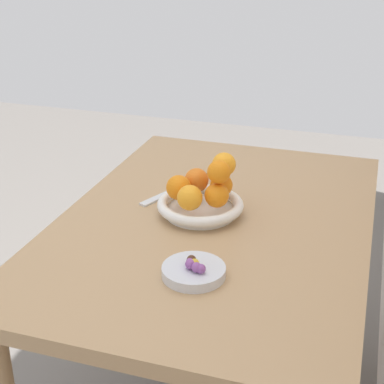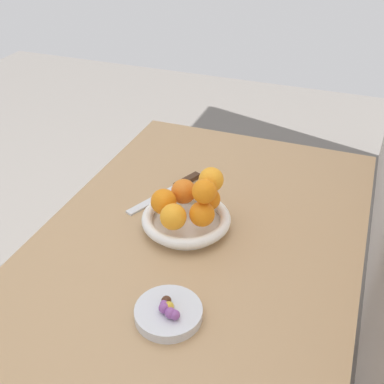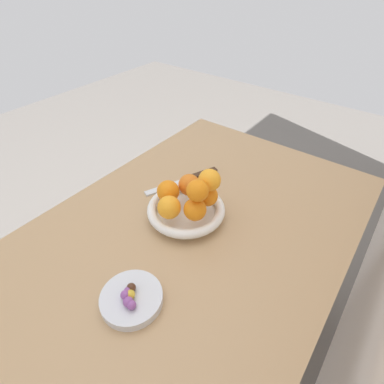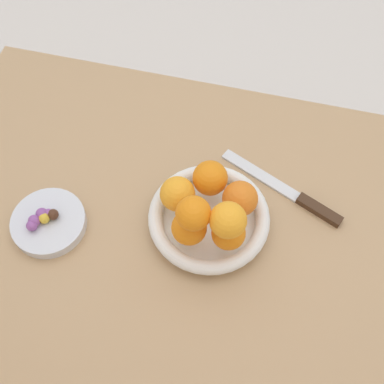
{
  "view_description": "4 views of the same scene",
  "coord_description": "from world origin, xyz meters",
  "px_view_note": "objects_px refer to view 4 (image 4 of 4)",
  "views": [
    {
      "loc": [
        1.27,
        0.35,
        1.41
      ],
      "look_at": [
        -0.0,
        -0.06,
        0.8
      ],
      "focal_mm": 55.0,
      "sensor_mm": 36.0,
      "label": 1
    },
    {
      "loc": [
        0.87,
        0.3,
        1.47
      ],
      "look_at": [
        -0.03,
        -0.03,
        0.84
      ],
      "focal_mm": 45.0,
      "sensor_mm": 36.0,
      "label": 2
    },
    {
      "loc": [
        0.47,
        0.35,
        1.34
      ],
      "look_at": [
        -0.01,
        -0.02,
        0.84
      ],
      "focal_mm": 28.0,
      "sensor_mm": 36.0,
      "label": 3
    },
    {
      "loc": [
        -0.07,
        0.35,
        1.54
      ],
      "look_at": [
        0.02,
        -0.03,
        0.87
      ],
      "focal_mm": 45.0,
      "sensor_mm": 36.0,
      "label": 4
    }
  ],
  "objects_px": {
    "candy_ball_6": "(42,214)",
    "orange_6": "(193,213)",
    "candy_ball_0": "(53,215)",
    "candy_ball_5": "(44,217)",
    "orange_3": "(240,199)",
    "orange_2": "(229,232)",
    "candy_ball_2": "(34,221)",
    "candy_ball_3": "(32,226)",
    "orange_0": "(178,194)",
    "orange_1": "(189,228)",
    "fruit_bowl": "(209,218)",
    "knife": "(291,193)",
    "candy_ball_4": "(48,214)",
    "candy_ball_1": "(44,218)",
    "orange_5": "(228,220)",
    "orange_4": "(211,178)",
    "candy_dish": "(49,223)",
    "dining_table": "(197,261)"
  },
  "relations": [
    {
      "from": "candy_ball_6",
      "to": "orange_6",
      "type": "bearing_deg",
      "value": -176.62
    },
    {
      "from": "candy_ball_0",
      "to": "candy_ball_5",
      "type": "relative_size",
      "value": 1.27
    },
    {
      "from": "orange_3",
      "to": "candy_ball_6",
      "type": "xyz_separation_m",
      "value": [
        0.34,
        0.09,
        -0.04
      ]
    },
    {
      "from": "orange_2",
      "to": "orange_3",
      "type": "xyz_separation_m",
      "value": [
        -0.01,
        -0.07,
        0.0
      ]
    },
    {
      "from": "candy_ball_2",
      "to": "candy_ball_3",
      "type": "xyz_separation_m",
      "value": [
        0.0,
        0.01,
        -0.0
      ]
    },
    {
      "from": "orange_0",
      "to": "candy_ball_6",
      "type": "distance_m",
      "value": 0.25
    },
    {
      "from": "orange_1",
      "to": "orange_2",
      "type": "bearing_deg",
      "value": -172.63
    },
    {
      "from": "orange_1",
      "to": "candy_ball_2",
      "type": "xyz_separation_m",
      "value": [
        0.28,
        0.03,
        -0.04
      ]
    },
    {
      "from": "fruit_bowl",
      "to": "knife",
      "type": "xyz_separation_m",
      "value": [
        -0.14,
        -0.1,
        -0.02
      ]
    },
    {
      "from": "candy_ball_4",
      "to": "knife",
      "type": "distance_m",
      "value": 0.45
    },
    {
      "from": "candy_ball_0",
      "to": "fruit_bowl",
      "type": "bearing_deg",
      "value": -166.81
    },
    {
      "from": "candy_ball_0",
      "to": "orange_1",
      "type": "bearing_deg",
      "value": -176.66
    },
    {
      "from": "candy_ball_1",
      "to": "candy_ball_6",
      "type": "distance_m",
      "value": 0.01
    },
    {
      "from": "candy_ball_3",
      "to": "knife",
      "type": "bearing_deg",
      "value": -156.47
    },
    {
      "from": "orange_5",
      "to": "knife",
      "type": "relative_size",
      "value": 0.24
    },
    {
      "from": "orange_2",
      "to": "candy_ball_5",
      "type": "height_order",
      "value": "orange_2"
    },
    {
      "from": "candy_ball_0",
      "to": "candy_ball_1",
      "type": "relative_size",
      "value": 0.99
    },
    {
      "from": "candy_ball_0",
      "to": "candy_ball_3",
      "type": "xyz_separation_m",
      "value": [
        0.03,
        0.03,
        -0.0
      ]
    },
    {
      "from": "orange_2",
      "to": "candy_ball_6",
      "type": "bearing_deg",
      "value": 4.59
    },
    {
      "from": "knife",
      "to": "orange_3",
      "type": "bearing_deg",
      "value": 38.71
    },
    {
      "from": "fruit_bowl",
      "to": "candy_ball_3",
      "type": "bearing_deg",
      "value": 17.29
    },
    {
      "from": "orange_0",
      "to": "orange_6",
      "type": "relative_size",
      "value": 1.09
    },
    {
      "from": "orange_4",
      "to": "orange_0",
      "type": "bearing_deg",
      "value": 41.75
    },
    {
      "from": "candy_ball_3",
      "to": "candy_ball_1",
      "type": "bearing_deg",
      "value": -128.97
    },
    {
      "from": "candy_ball_5",
      "to": "candy_dish",
      "type": "bearing_deg",
      "value": 158.83
    },
    {
      "from": "candy_ball_3",
      "to": "knife",
      "type": "relative_size",
      "value": 0.08
    },
    {
      "from": "candy_ball_1",
      "to": "candy_ball_2",
      "type": "bearing_deg",
      "value": 32.29
    },
    {
      "from": "orange_1",
      "to": "candy_ball_0",
      "type": "xyz_separation_m",
      "value": [
        0.25,
        0.01,
        -0.04
      ]
    },
    {
      "from": "orange_2",
      "to": "candy_ball_2",
      "type": "relative_size",
      "value": 2.65
    },
    {
      "from": "orange_4",
      "to": "candy_ball_6",
      "type": "height_order",
      "value": "orange_4"
    },
    {
      "from": "candy_dish",
      "to": "candy_ball_6",
      "type": "height_order",
      "value": "candy_ball_6"
    },
    {
      "from": "orange_4",
      "to": "candy_ball_2",
      "type": "height_order",
      "value": "orange_4"
    },
    {
      "from": "orange_0",
      "to": "orange_5",
      "type": "bearing_deg",
      "value": 149.32
    },
    {
      "from": "fruit_bowl",
      "to": "orange_3",
      "type": "height_order",
      "value": "orange_3"
    },
    {
      "from": "orange_1",
      "to": "orange_0",
      "type": "bearing_deg",
      "value": -58.82
    },
    {
      "from": "candy_ball_4",
      "to": "candy_ball_5",
      "type": "distance_m",
      "value": 0.01
    },
    {
      "from": "fruit_bowl",
      "to": "orange_6",
      "type": "bearing_deg",
      "value": 71.85
    },
    {
      "from": "candy_ball_1",
      "to": "candy_ball_4",
      "type": "height_order",
      "value": "candy_ball_1"
    },
    {
      "from": "candy_dish",
      "to": "orange_1",
      "type": "bearing_deg",
      "value": -174.95
    },
    {
      "from": "fruit_bowl",
      "to": "orange_3",
      "type": "xyz_separation_m",
      "value": [
        -0.05,
        -0.03,
        0.05
      ]
    },
    {
      "from": "orange_0",
      "to": "orange_3",
      "type": "height_order",
      "value": "same"
    },
    {
      "from": "orange_1",
      "to": "candy_ball_3",
      "type": "distance_m",
      "value": 0.28
    },
    {
      "from": "orange_1",
      "to": "knife",
      "type": "height_order",
      "value": "orange_1"
    },
    {
      "from": "orange_4",
      "to": "candy_dish",
      "type": "bearing_deg",
      "value": 24.72
    },
    {
      "from": "orange_4",
      "to": "candy_ball_1",
      "type": "relative_size",
      "value": 3.11
    },
    {
      "from": "orange_6",
      "to": "candy_ball_3",
      "type": "relative_size",
      "value": 2.86
    },
    {
      "from": "orange_3",
      "to": "orange_0",
      "type": "bearing_deg",
      "value": 8.71
    },
    {
      "from": "fruit_bowl",
      "to": "candy_ball_0",
      "type": "xyz_separation_m",
      "value": [
        0.27,
        0.06,
        0.01
      ]
    },
    {
      "from": "dining_table",
      "to": "orange_1",
      "type": "bearing_deg",
      "value": 25.94
    },
    {
      "from": "fruit_bowl",
      "to": "orange_4",
      "type": "xyz_separation_m",
      "value": [
        0.01,
        -0.05,
        0.05
      ]
    }
  ]
}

